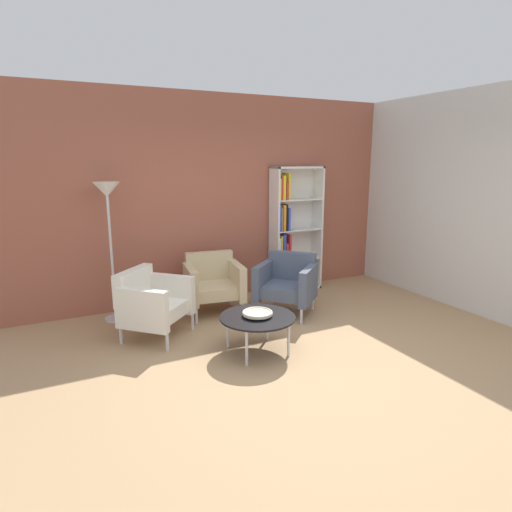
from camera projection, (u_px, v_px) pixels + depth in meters
name	position (u px, v px, depth m)	size (l,w,h in m)	color
ground_plane	(303.00, 363.00, 4.34)	(8.32, 8.32, 0.00)	tan
brick_back_panel	(213.00, 199.00, 6.17)	(6.40, 0.12, 2.90)	#9E5642
plaster_right_partition	(463.00, 202.00, 5.79)	(0.12, 5.20, 2.90)	silver
bookshelf_tall	(290.00, 232.00, 6.61)	(0.80, 0.30, 1.90)	silver
coffee_table_low	(258.00, 319.00, 4.52)	(0.80, 0.80, 0.40)	black
decorative_bowl	(258.00, 313.00, 4.51)	(0.32, 0.32, 0.05)	beige
armchair_corner_red	(213.00, 282.00, 5.72)	(0.80, 0.75, 0.78)	#C6B289
armchair_near_window	(287.00, 282.00, 5.70)	(0.95, 0.95, 0.78)	#4C566B
armchair_by_bookshelf	(152.00, 302.00, 4.92)	(0.95, 0.95, 0.78)	white
floor_lamp_torchiere	(108.00, 206.00, 5.22)	(0.32, 0.32, 1.74)	silver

